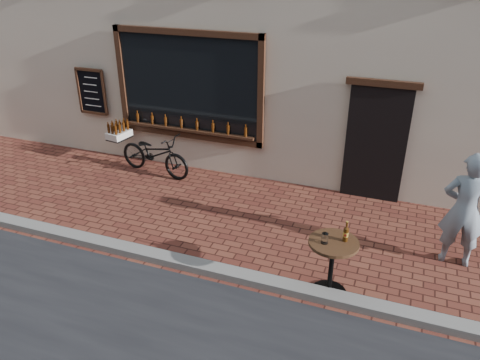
% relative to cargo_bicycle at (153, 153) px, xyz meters
% --- Properties ---
extents(ground, '(90.00, 90.00, 0.00)m').
position_rel_cargo_bicycle_xyz_m(ground, '(2.56, -2.94, -0.47)').
color(ground, '#54231B').
rests_on(ground, ground).
extents(kerb, '(90.00, 0.25, 0.12)m').
position_rel_cargo_bicycle_xyz_m(kerb, '(2.56, -2.74, -0.41)').
color(kerb, slate).
rests_on(kerb, ground).
extents(cargo_bicycle, '(2.07, 0.89, 0.98)m').
position_rel_cargo_bicycle_xyz_m(cargo_bicycle, '(0.00, 0.00, 0.00)').
color(cargo_bicycle, black).
rests_on(cargo_bicycle, ground).
extents(bistro_table, '(0.68, 0.68, 1.16)m').
position_rel_cargo_bicycle_xyz_m(bistro_table, '(4.27, -2.59, 0.15)').
color(bistro_table, black).
rests_on(bistro_table, ground).
extents(pedestrian, '(0.67, 0.45, 1.82)m').
position_rel_cargo_bicycle_xyz_m(pedestrian, '(5.93, -1.17, 0.44)').
color(pedestrian, gray).
rests_on(pedestrian, ground).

